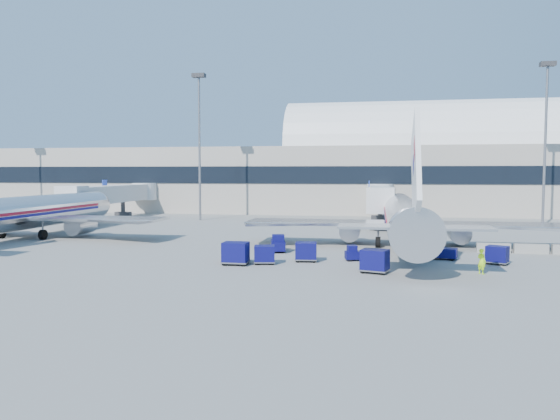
% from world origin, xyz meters
% --- Properties ---
extents(ground, '(260.00, 260.00, 0.00)m').
position_xyz_m(ground, '(0.00, 0.00, 0.00)').
color(ground, gray).
rests_on(ground, ground).
extents(terminal, '(170.00, 28.15, 21.00)m').
position_xyz_m(terminal, '(-13.60, 55.96, 7.52)').
color(terminal, '#B2AA9E').
rests_on(terminal, ground).
extents(airliner_main, '(32.00, 37.26, 12.07)m').
position_xyz_m(airliner_main, '(10.00, 4.51, 2.93)').
color(airliner_main, silver).
rests_on(airliner_main, ground).
extents(airliner_mid, '(32.00, 37.26, 12.07)m').
position_xyz_m(airliner_mid, '(-32.00, 4.51, 2.93)').
color(airliner_mid, silver).
rests_on(airliner_mid, ground).
extents(jetbridge_near, '(4.40, 27.50, 6.25)m').
position_xyz_m(jetbridge_near, '(7.60, 30.81, 3.93)').
color(jetbridge_near, silver).
rests_on(jetbridge_near, ground).
extents(jetbridge_mid, '(4.40, 27.50, 6.25)m').
position_xyz_m(jetbridge_mid, '(-34.40, 30.81, 3.93)').
color(jetbridge_mid, silver).
rests_on(jetbridge_mid, ground).
extents(mast_west, '(2.00, 1.20, 22.60)m').
position_xyz_m(mast_west, '(-20.00, 30.00, 14.79)').
color(mast_west, slate).
rests_on(mast_west, ground).
extents(mast_east, '(2.00, 1.20, 22.60)m').
position_xyz_m(mast_east, '(30.00, 30.00, 14.79)').
color(mast_east, slate).
rests_on(mast_east, ground).
extents(barrier_near, '(3.00, 0.55, 0.90)m').
position_xyz_m(barrier_near, '(18.00, 2.00, 0.45)').
color(barrier_near, '#9E9E96').
rests_on(barrier_near, ground).
extents(barrier_mid, '(3.00, 0.55, 0.90)m').
position_xyz_m(barrier_mid, '(21.30, 2.00, 0.45)').
color(barrier_mid, '#9E9E96').
rests_on(barrier_mid, ground).
extents(tug_lead, '(2.19, 1.46, 1.31)m').
position_xyz_m(tug_lead, '(5.59, -4.90, 0.60)').
color(tug_lead, '#0A0A4E').
rests_on(tug_lead, ground).
extents(tug_right, '(2.65, 1.78, 1.58)m').
position_xyz_m(tug_right, '(12.78, -2.84, 0.72)').
color(tug_right, '#0A0A4E').
rests_on(tug_right, ground).
extents(tug_left, '(1.83, 2.81, 1.69)m').
position_xyz_m(tug_left, '(-1.88, -1.11, 0.77)').
color(tug_left, '#0A0A4E').
rests_on(tug_left, ground).
extents(cart_train_a, '(1.98, 1.59, 1.63)m').
position_xyz_m(cart_train_a, '(1.48, -6.18, 0.87)').
color(cart_train_a, '#0A0A4E').
rests_on(cart_train_a, ground).
extents(cart_train_b, '(1.95, 1.62, 1.52)m').
position_xyz_m(cart_train_b, '(-1.71, -8.00, 0.81)').
color(cart_train_b, '#0A0A4E').
rests_on(cart_train_b, ground).
extents(cart_train_c, '(2.12, 1.63, 1.85)m').
position_xyz_m(cart_train_c, '(-3.93, -8.79, 0.99)').
color(cart_train_c, '#0A0A4E').
rests_on(cart_train_c, ground).
extents(cart_solo_near, '(2.36, 2.04, 1.77)m').
position_xyz_m(cart_solo_near, '(7.20, -10.40, 0.94)').
color(cart_solo_near, '#0A0A4E').
rests_on(cart_solo_near, ground).
extents(cart_solo_far, '(2.11, 1.92, 1.51)m').
position_xyz_m(cart_solo_far, '(16.98, -4.75, 0.80)').
color(cart_solo_far, '#0A0A4E').
rests_on(cart_solo_far, ground).
extents(cart_open_red, '(2.18, 1.70, 0.53)m').
position_xyz_m(cart_open_red, '(-4.16, -7.45, 0.38)').
color(cart_open_red, slate).
rests_on(cart_open_red, ground).
extents(ramp_worker, '(0.79, 0.82, 1.89)m').
position_xyz_m(ramp_worker, '(14.94, -9.38, 0.94)').
color(ramp_worker, '#ABF519').
rests_on(ramp_worker, ground).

